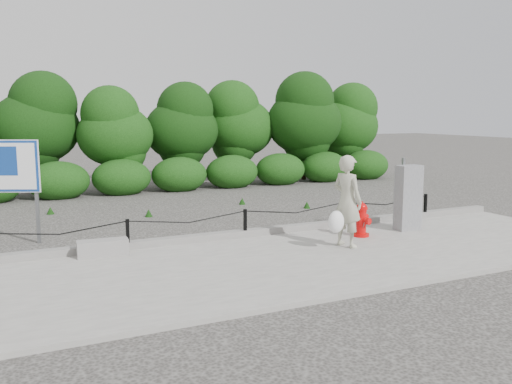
{
  "coord_description": "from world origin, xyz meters",
  "views": [
    {
      "loc": [
        -4.66,
        -10.32,
        2.73
      ],
      "look_at": [
        0.35,
        0.2,
        1.0
      ],
      "focal_mm": 38.0,
      "sensor_mm": 36.0,
      "label": 1
    }
  ],
  "objects_px": {
    "advertising_sign": "(6,171)",
    "utility_cabinet": "(408,198)",
    "pedestrian": "(346,202)",
    "fire_hydrant": "(362,220)",
    "concrete_block": "(103,248)"
  },
  "relations": [
    {
      "from": "concrete_block",
      "to": "utility_cabinet",
      "type": "distance_m",
      "value": 6.69
    },
    {
      "from": "utility_cabinet",
      "to": "concrete_block",
      "type": "bearing_deg",
      "value": 174.97
    },
    {
      "from": "utility_cabinet",
      "to": "advertising_sign",
      "type": "bearing_deg",
      "value": 161.93
    },
    {
      "from": "pedestrian",
      "to": "advertising_sign",
      "type": "xyz_separation_m",
      "value": [
        -6.0,
        3.47,
        0.56
      ]
    },
    {
      "from": "fire_hydrant",
      "to": "concrete_block",
      "type": "bearing_deg",
      "value": 154.46
    },
    {
      "from": "pedestrian",
      "to": "utility_cabinet",
      "type": "height_order",
      "value": "pedestrian"
    },
    {
      "from": "concrete_block",
      "to": "advertising_sign",
      "type": "height_order",
      "value": "advertising_sign"
    },
    {
      "from": "fire_hydrant",
      "to": "advertising_sign",
      "type": "distance_m",
      "value": 7.48
    },
    {
      "from": "fire_hydrant",
      "to": "concrete_block",
      "type": "height_order",
      "value": "fire_hydrant"
    },
    {
      "from": "advertising_sign",
      "to": "concrete_block",
      "type": "bearing_deg",
      "value": -29.59
    },
    {
      "from": "fire_hydrant",
      "to": "utility_cabinet",
      "type": "height_order",
      "value": "utility_cabinet"
    },
    {
      "from": "advertising_sign",
      "to": "utility_cabinet",
      "type": "bearing_deg",
      "value": 5.76
    },
    {
      "from": "fire_hydrant",
      "to": "pedestrian",
      "type": "height_order",
      "value": "pedestrian"
    },
    {
      "from": "utility_cabinet",
      "to": "advertising_sign",
      "type": "relative_size",
      "value": 0.75
    },
    {
      "from": "fire_hydrant",
      "to": "advertising_sign",
      "type": "relative_size",
      "value": 0.35
    }
  ]
}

